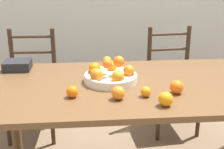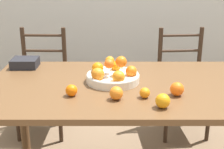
# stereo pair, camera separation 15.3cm
# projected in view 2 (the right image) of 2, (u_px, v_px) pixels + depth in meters

# --- Properties ---
(dining_table) EXTENTS (1.97, 0.99, 0.77)m
(dining_table) POSITION_uv_depth(u_px,v_px,m) (140.00, 96.00, 2.02)
(dining_table) COLOR brown
(dining_table) RESTS_ON ground_plane
(fruit_bowl) EXTENTS (0.34, 0.34, 0.17)m
(fruit_bowl) POSITION_uv_depth(u_px,v_px,m) (112.00, 75.00, 2.01)
(fruit_bowl) COLOR silver
(fruit_bowl) RESTS_ON dining_table
(orange_loose_0) EXTENTS (0.08, 0.08, 0.08)m
(orange_loose_0) POSITION_uv_depth(u_px,v_px,m) (176.00, 89.00, 1.80)
(orange_loose_0) COLOR orange
(orange_loose_0) RESTS_ON dining_table
(orange_loose_1) EXTENTS (0.07, 0.07, 0.07)m
(orange_loose_1) POSITION_uv_depth(u_px,v_px,m) (71.00, 90.00, 1.79)
(orange_loose_1) COLOR orange
(orange_loose_1) RESTS_ON dining_table
(orange_loose_2) EXTENTS (0.08, 0.08, 0.08)m
(orange_loose_2) POSITION_uv_depth(u_px,v_px,m) (162.00, 101.00, 1.64)
(orange_loose_2) COLOR orange
(orange_loose_2) RESTS_ON dining_table
(orange_loose_3) EXTENTS (0.08, 0.08, 0.08)m
(orange_loose_3) POSITION_uv_depth(u_px,v_px,m) (115.00, 93.00, 1.74)
(orange_loose_3) COLOR orange
(orange_loose_3) RESTS_ON dining_table
(orange_loose_4) EXTENTS (0.06, 0.06, 0.06)m
(orange_loose_4) POSITION_uv_depth(u_px,v_px,m) (144.00, 93.00, 1.77)
(orange_loose_4) COLOR orange
(orange_loose_4) RESTS_ON dining_table
(chair_left) EXTENTS (0.43, 0.41, 0.96)m
(chair_left) POSITION_uv_depth(u_px,v_px,m) (42.00, 85.00, 2.86)
(chair_left) COLOR #382619
(chair_left) RESTS_ON ground_plane
(chair_right) EXTENTS (0.45, 0.43, 0.96)m
(chair_right) POSITION_uv_depth(u_px,v_px,m) (181.00, 85.00, 2.87)
(chair_right) COLOR #382619
(chair_right) RESTS_ON ground_plane
(book_stack) EXTENTS (0.19, 0.17, 0.07)m
(book_stack) POSITION_uv_depth(u_px,v_px,m) (24.00, 63.00, 2.31)
(book_stack) COLOR #232328
(book_stack) RESTS_ON dining_table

